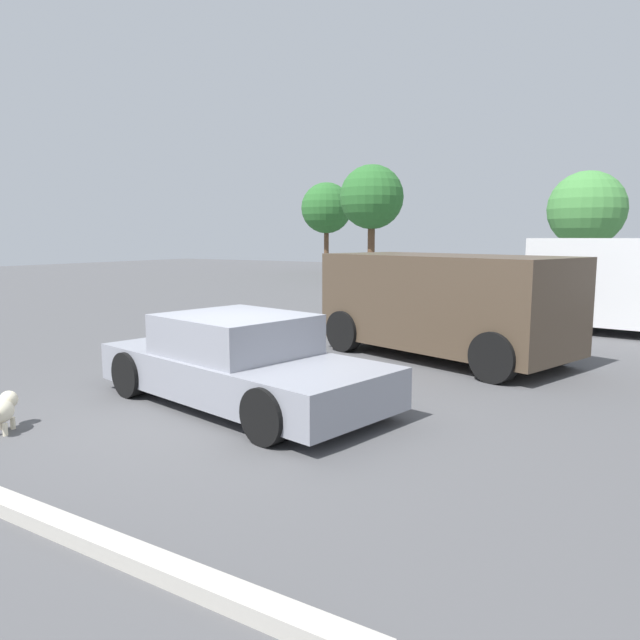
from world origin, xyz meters
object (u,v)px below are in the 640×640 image
object	(u,v)px
dog	(3,409)
pedestrian	(488,293)
suv_dark	(444,302)
sedan_foreground	(240,363)

from	to	relation	value
dog	pedestrian	xyz separation A→B (m)	(2.82, 9.49, 0.71)
dog	suv_dark	xyz separation A→B (m)	(2.83, 6.70, 0.78)
sedan_foreground	suv_dark	size ratio (longest dim) A/B	0.91
sedan_foreground	dog	xyz separation A→B (m)	(-1.58, -2.34, -0.29)
dog	pedestrian	bearing A→B (deg)	-56.76
dog	suv_dark	world-z (taller)	suv_dark
sedan_foreground	dog	distance (m)	2.84
pedestrian	suv_dark	bearing A→B (deg)	-43.60
suv_dark	pedestrian	xyz separation A→B (m)	(-0.01, 2.79, -0.07)
dog	pedestrian	size ratio (longest dim) A/B	0.32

